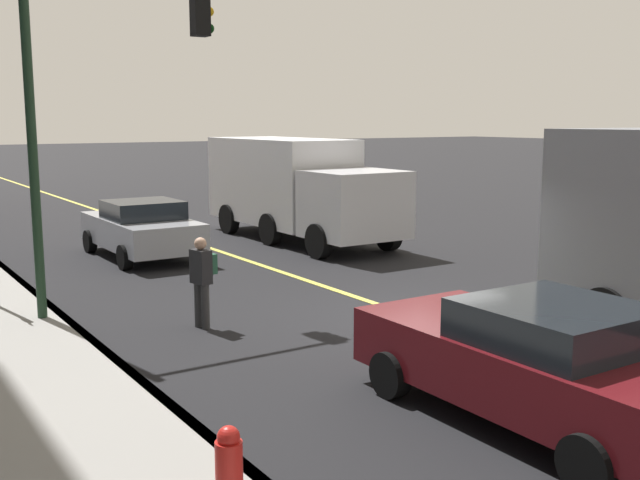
% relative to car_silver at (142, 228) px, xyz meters
% --- Properties ---
extents(ground, '(200.00, 200.00, 0.00)m').
position_rel_car_silver_xyz_m(ground, '(-8.26, -2.01, -0.75)').
color(ground, black).
extents(curb_edge, '(80.00, 0.16, 0.15)m').
position_rel_car_silver_xyz_m(curb_edge, '(-8.26, 3.39, -0.67)').
color(curb_edge, slate).
rests_on(curb_edge, ground).
extents(lane_stripe_center, '(80.00, 0.16, 0.01)m').
position_rel_car_silver_xyz_m(lane_stripe_center, '(-8.26, -2.01, -0.74)').
color(lane_stripe_center, '#D8CC4C').
rests_on(lane_stripe_center, ground).
extents(car_silver, '(4.23, 2.07, 1.47)m').
position_rel_car_silver_xyz_m(car_silver, '(0.00, 0.00, 0.00)').
color(car_silver, '#A8AAB2').
rests_on(car_silver, ground).
extents(car_maroon, '(4.53, 2.11, 1.47)m').
position_rel_car_silver_xyz_m(car_maroon, '(-12.76, -0.14, 0.00)').
color(car_maroon, '#591116').
rests_on(car_maroon, ground).
extents(truck_white, '(7.44, 2.52, 2.93)m').
position_rel_car_silver_xyz_m(truck_white, '(0.30, -4.79, 0.82)').
color(truck_white, silver).
rests_on(truck_white, ground).
extents(pedestrian_with_backpack, '(0.40, 0.41, 1.56)m').
position_rel_car_silver_xyz_m(pedestrian_with_backpack, '(-6.92, 1.44, 0.15)').
color(pedestrian_with_backpack, '#383838').
rests_on(pedestrian_with_backpack, ground).
extents(traffic_light_mast, '(0.28, 3.42, 6.20)m').
position_rel_car_silver_xyz_m(traffic_light_mast, '(-5.32, 2.50, 3.45)').
color(traffic_light_mast, '#1E3823').
rests_on(traffic_light_mast, ground).
extents(fire_hydrant, '(0.24, 0.24, 0.94)m').
position_rel_car_silver_xyz_m(fire_hydrant, '(-12.91, 3.91, -0.28)').
color(fire_hydrant, red).
rests_on(fire_hydrant, ground).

